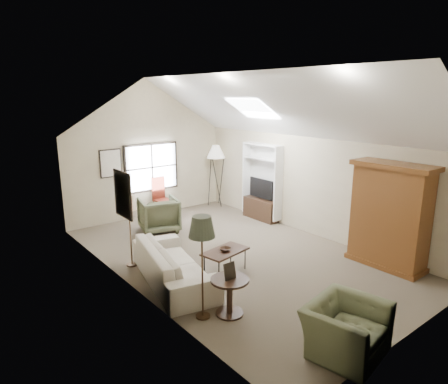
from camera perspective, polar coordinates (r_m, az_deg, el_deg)
room_shell at (r=8.45m, az=1.72°, el=11.46°), size 5.01×8.01×4.00m
window at (r=11.99m, az=-10.29°, el=3.50°), size 1.72×0.08×1.42m
skylight at (r=9.99m, az=4.15°, el=11.87°), size 0.80×1.20×0.52m
wall_art at (r=9.30m, az=-15.15°, el=2.01°), size 1.97×3.71×0.88m
armoire at (r=8.98m, az=22.62°, el=-3.14°), size 0.60×1.50×2.20m
tv_alcove at (r=11.46m, az=5.44°, el=1.66°), size 0.32×1.30×2.10m
media_console at (r=11.65m, az=5.27°, el=-2.44°), size 0.34×1.18×0.60m
tv_panel at (r=11.50m, az=5.34°, el=0.52°), size 0.05×0.90×0.55m
sofa at (r=7.89m, az=-7.26°, el=-10.12°), size 1.53×2.68×0.74m
armchair_near at (r=6.15m, az=17.02°, el=-18.19°), size 1.26×1.15×0.72m
armchair_far at (r=10.71m, az=-9.30°, el=-3.22°), size 1.18×1.20×0.90m
coffee_table at (r=8.22m, az=0.16°, el=-9.92°), size 1.03×0.69×0.49m
bowl at (r=8.12m, az=0.17°, el=-8.17°), size 0.27×0.27×0.06m
side_table at (r=6.78m, az=0.80°, el=-14.71°), size 0.76×0.76×0.63m
side_chair at (r=12.03m, az=-8.78°, el=-0.69°), size 0.48×0.48×1.14m
tripod_lamp at (r=12.88m, az=-1.16°, el=2.41°), size 0.72×0.72×2.01m
dark_lamp at (r=6.46m, az=-3.12°, el=-10.68°), size 0.51×0.51×1.76m
tan_lamp at (r=8.60m, az=-13.26°, el=-5.31°), size 0.38×0.38×1.58m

